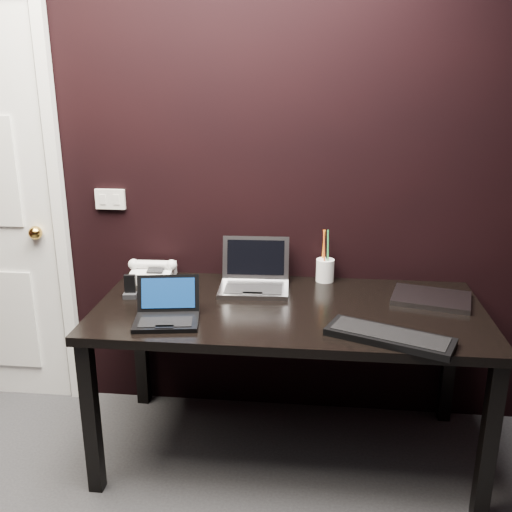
# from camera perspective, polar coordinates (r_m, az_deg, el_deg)

# --- Properties ---
(wall_back) EXTENTS (4.00, 0.00, 4.00)m
(wall_back) POSITION_cam_1_polar(r_m,az_deg,el_deg) (2.78, -2.33, 9.11)
(wall_back) COLOR black
(wall_back) RESTS_ON ground
(wall_switch) EXTENTS (0.15, 0.02, 0.10)m
(wall_switch) POSITION_cam_1_polar(r_m,az_deg,el_deg) (2.95, -14.37, 5.53)
(wall_switch) COLOR silver
(wall_switch) RESTS_ON wall_back
(desk) EXTENTS (1.70, 0.80, 0.74)m
(desk) POSITION_cam_1_polar(r_m,az_deg,el_deg) (2.55, 3.28, -6.71)
(desk) COLOR black
(desk) RESTS_ON ground
(netbook) EXTENTS (0.29, 0.27, 0.17)m
(netbook) POSITION_cam_1_polar(r_m,az_deg,el_deg) (2.39, -8.90, -5.69)
(netbook) COLOR black
(netbook) RESTS_ON desk
(silver_laptop) EXTENTS (0.34, 0.30, 0.22)m
(silver_laptop) POSITION_cam_1_polar(r_m,az_deg,el_deg) (2.71, -0.17, -2.43)
(silver_laptop) COLOR #A2A1A7
(silver_laptop) RESTS_ON desk
(ext_keyboard) EXTENTS (0.51, 0.34, 0.03)m
(ext_keyboard) POSITION_cam_1_polar(r_m,az_deg,el_deg) (2.27, 13.20, -7.85)
(ext_keyboard) COLOR black
(ext_keyboard) RESTS_ON desk
(closed_laptop) EXTENTS (0.39, 0.32, 0.02)m
(closed_laptop) POSITION_cam_1_polar(r_m,az_deg,el_deg) (2.69, 17.12, -4.06)
(closed_laptop) COLOR gray
(closed_laptop) RESTS_ON desk
(desk_phone) EXTENTS (0.25, 0.19, 0.12)m
(desk_phone) POSITION_cam_1_polar(r_m,az_deg,el_deg) (2.86, -10.22, -1.56)
(desk_phone) COLOR silver
(desk_phone) RESTS_ON desk
(mobile_phone) EXTENTS (0.07, 0.06, 0.11)m
(mobile_phone) POSITION_cam_1_polar(r_m,az_deg,el_deg) (2.67, -12.48, -3.23)
(mobile_phone) COLOR black
(mobile_phone) RESTS_ON desk
(pen_cup) EXTENTS (0.10, 0.10, 0.26)m
(pen_cup) POSITION_cam_1_polar(r_m,az_deg,el_deg) (2.82, 6.92, -1.32)
(pen_cup) COLOR white
(pen_cup) RESTS_ON desk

